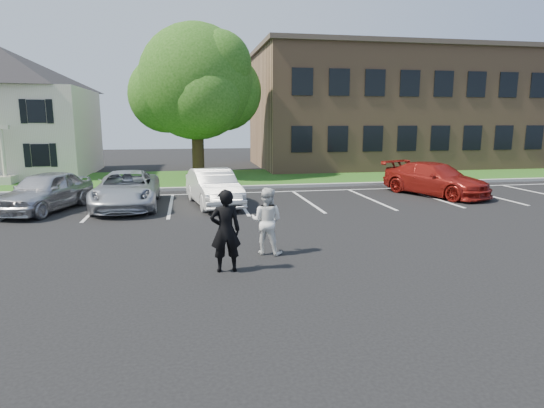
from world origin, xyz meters
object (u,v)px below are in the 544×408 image
(office_building, at_px, (405,109))
(car_silver_west, at_px, (45,191))
(man_black_suit, at_px, (226,231))
(car_silver_minivan, at_px, (127,190))
(car_white_sedan, at_px, (214,187))
(car_red_compact, at_px, (435,179))
(tree, at_px, (198,85))
(man_white_shirt, at_px, (267,221))
(house, at_px, (0,112))

(office_building, height_order, car_silver_west, office_building)
(man_black_suit, distance_m, car_silver_minivan, 8.87)
(car_white_sedan, relative_size, car_red_compact, 0.86)
(car_silver_minivan, xyz_separation_m, car_red_compact, (13.30, 0.51, 0.03))
(tree, bearing_deg, car_red_compact, -40.77)
(man_white_shirt, xyz_separation_m, car_silver_west, (-7.16, 6.93, -0.10))
(man_black_suit, relative_size, car_red_compact, 0.37)
(office_building, xyz_separation_m, tree, (-15.37, -4.70, 1.19))
(office_building, bearing_deg, man_white_shirt, -123.82)
(car_silver_minivan, bearing_deg, car_white_sedan, -3.33)
(tree, relative_size, man_white_shirt, 5.19)
(car_silver_west, distance_m, car_red_compact, 16.20)
(office_building, distance_m, car_white_sedan, 20.98)
(house, height_order, tree, tree)
(house, height_order, car_white_sedan, house)
(car_silver_west, bearing_deg, man_white_shirt, -24.80)
(car_red_compact, bearing_deg, car_silver_west, 159.22)
(house, distance_m, man_black_suit, 23.62)
(car_silver_west, bearing_deg, man_black_suit, -34.13)
(car_red_compact, bearing_deg, house, 129.03)
(tree, bearing_deg, car_silver_minivan, -108.18)
(tree, distance_m, man_black_suit, 18.17)
(car_silver_west, relative_size, car_red_compact, 0.87)
(car_silver_west, bearing_deg, house, 134.23)
(house, bearing_deg, tree, -12.96)
(house, height_order, car_red_compact, house)
(office_building, relative_size, car_silver_minivan, 4.45)
(man_white_shirt, distance_m, car_silver_west, 9.96)
(house, relative_size, car_silver_west, 2.36)
(tree, height_order, car_red_compact, tree)
(man_white_shirt, relative_size, car_silver_west, 0.39)
(house, relative_size, man_black_suit, 5.52)
(man_black_suit, bearing_deg, car_white_sedan, -93.94)
(office_building, height_order, man_black_suit, office_building)
(tree, xyz_separation_m, car_red_compact, (10.23, -8.82, -4.62))
(office_building, distance_m, man_white_shirt, 25.66)
(tree, bearing_deg, man_black_suit, -89.75)
(car_silver_west, height_order, car_silver_minivan, car_silver_west)
(office_building, xyz_separation_m, car_silver_west, (-21.32, -14.21, -3.42))
(man_white_shirt, bearing_deg, car_white_sedan, -54.73)
(tree, xyz_separation_m, man_white_shirt, (1.21, -16.44, -4.50))
(car_silver_west, xyz_separation_m, car_red_compact, (16.18, 0.69, -0.02))
(car_red_compact, bearing_deg, man_black_suit, -162.31)
(car_white_sedan, bearing_deg, car_silver_minivan, 168.18)
(man_black_suit, distance_m, car_red_compact, 13.44)
(tree, relative_size, car_red_compact, 1.75)
(house, relative_size, man_white_shirt, 6.08)
(man_white_shirt, bearing_deg, office_building, -96.18)
(car_silver_west, xyz_separation_m, car_white_sedan, (6.22, 0.06, -0.03))
(office_building, distance_m, car_silver_west, 25.85)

